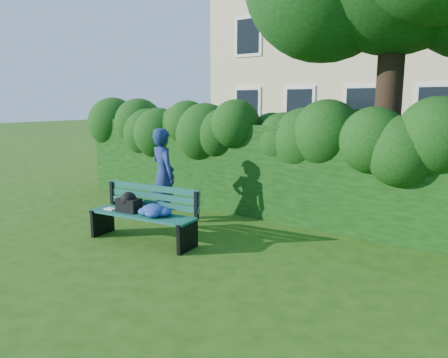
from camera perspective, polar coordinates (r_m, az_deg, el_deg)
The scene contains 5 objects.
ground at distance 7.16m, azimuth -2.97°, elevation -8.18°, with size 80.00×80.00×0.00m, color #21480E.
apartment_building at distance 19.99m, azimuth 25.83°, elevation 20.07°, with size 16.00×8.08×12.00m.
hedge at distance 8.69m, azimuth 6.46°, elevation 1.17°, with size 10.00×1.00×1.80m.
park_bench at distance 7.15m, azimuth -10.31°, elevation -4.22°, with size 1.90×0.82×0.89m.
man_reading at distance 8.24m, azimuth -7.94°, elevation 0.50°, with size 0.64×0.42×1.76m, color navy.
Camera 1 is at (4.44, -5.14, 2.27)m, focal length 35.00 mm.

